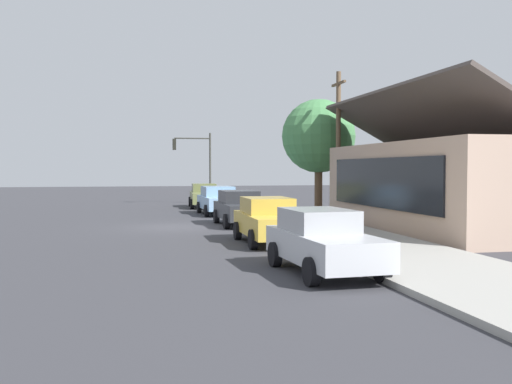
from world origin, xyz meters
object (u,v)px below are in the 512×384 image
object	(u,v)px
shade_tree	(319,136)
utility_pole_wooden	(338,143)
car_skyblue	(219,200)
car_charcoal	(240,208)
fire_hydrant_red	(291,221)
car_olive	(204,195)
car_mustard	(269,220)
traffic_light_main	(196,156)
car_silver	(323,241)

from	to	relation	value
shade_tree	utility_pole_wooden	world-z (taller)	utility_pole_wooden
car_skyblue	car_charcoal	size ratio (longest dim) A/B	1.05
car_charcoal	fire_hydrant_red	world-z (taller)	car_charcoal
car_olive	fire_hydrant_red	xyz separation A→B (m)	(16.35, 1.50, -0.32)
car_mustard	car_charcoal	bearing A→B (deg)	178.17
fire_hydrant_red	car_mustard	bearing A→B (deg)	-29.93
car_charcoal	utility_pole_wooden	size ratio (longest dim) A/B	0.59
car_olive	car_mustard	size ratio (longest dim) A/B	1.05
car_skyblue	utility_pole_wooden	bearing A→B (deg)	46.82
utility_pole_wooden	traffic_light_main	bearing A→B (deg)	-158.63
utility_pole_wooden	fire_hydrant_red	world-z (taller)	utility_pole_wooden
car_charcoal	car_silver	world-z (taller)	same
car_mustard	traffic_light_main	distance (m)	22.86
shade_tree	fire_hydrant_red	bearing A→B (deg)	-24.60
utility_pole_wooden	shade_tree	bearing A→B (deg)	179.50
car_olive	traffic_light_main	size ratio (longest dim) A/B	0.89
car_charcoal	car_skyblue	bearing A→B (deg)	179.21
shade_tree	fire_hydrant_red	distance (m)	10.44
shade_tree	fire_hydrant_red	xyz separation A→B (m)	(8.80, -4.03, -3.91)
fire_hydrant_red	traffic_light_main	bearing A→B (deg)	-175.26
car_olive	car_mustard	world-z (taller)	same
traffic_light_main	car_silver	bearing A→B (deg)	0.13
car_mustard	fire_hydrant_red	xyz separation A→B (m)	(-2.69, 1.55, -0.32)
utility_pole_wooden	car_silver	bearing A→B (deg)	-21.46
car_skyblue	car_silver	size ratio (longest dim) A/B	1.04
car_skyblue	car_mustard	xyz separation A→B (m)	(13.06, -0.15, -0.00)
fire_hydrant_red	car_skyblue	bearing A→B (deg)	-172.30
car_mustard	utility_pole_wooden	size ratio (longest dim) A/B	0.58
traffic_light_main	fire_hydrant_red	xyz separation A→B (m)	(20.01, 1.66, -2.99)
car_mustard	car_silver	distance (m)	5.99
car_olive	fire_hydrant_red	size ratio (longest dim) A/B	6.50
car_charcoal	car_olive	bearing A→B (deg)	179.53
car_skyblue	fire_hydrant_red	xyz separation A→B (m)	(10.37, 1.40, -0.32)
car_olive	car_silver	distance (m)	25.04
car_skyblue	shade_tree	world-z (taller)	shade_tree
car_mustard	traffic_light_main	xyz separation A→B (m)	(-22.70, -0.11, 2.68)
car_olive	traffic_light_main	distance (m)	4.53
car_skyblue	car_mustard	world-z (taller)	same
car_mustard	utility_pole_wooden	distance (m)	10.41
car_charcoal	traffic_light_main	bearing A→B (deg)	179.98
car_charcoal	fire_hydrant_red	xyz separation A→B (m)	(3.85, 1.37, -0.32)
traffic_light_main	utility_pole_wooden	size ratio (longest dim) A/B	0.69
car_skyblue	fire_hydrant_red	bearing A→B (deg)	6.27
car_skyblue	utility_pole_wooden	size ratio (longest dim) A/B	0.63
car_charcoal	car_mustard	world-z (taller)	same
car_skyblue	car_mustard	bearing A→B (deg)	-2.09
car_olive	car_charcoal	size ratio (longest dim) A/B	1.03
shade_tree	traffic_light_main	xyz separation A→B (m)	(-11.21, -5.69, -0.92)
car_skyblue	car_mustard	distance (m)	13.06
car_skyblue	car_olive	bearing A→B (deg)	179.49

